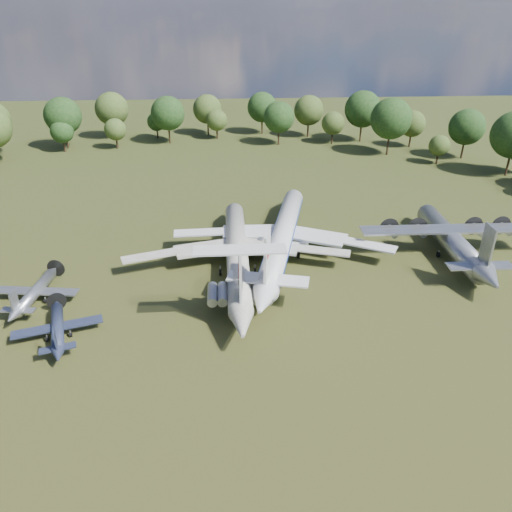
{
  "coord_description": "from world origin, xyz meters",
  "views": [
    {
      "loc": [
        4.69,
        -64.45,
        37.9
      ],
      "look_at": [
        8.56,
        -1.57,
        5.0
      ],
      "focal_mm": 35.0,
      "sensor_mm": 36.0,
      "label": 1
    }
  ],
  "objects_px": {
    "tu104_jet": "(282,240)",
    "small_prop_west": "(58,330)",
    "il62_airliner": "(237,256)",
    "person_on_il62": "(240,280)",
    "small_prop_northwest": "(35,294)",
    "an12_transport": "(451,243)"
  },
  "relations": [
    {
      "from": "small_prop_west",
      "to": "small_prop_northwest",
      "type": "bearing_deg",
      "value": 105.85
    },
    {
      "from": "il62_airliner",
      "to": "small_prop_west",
      "type": "bearing_deg",
      "value": -144.5
    },
    {
      "from": "il62_airliner",
      "to": "tu104_jet",
      "type": "distance_m",
      "value": 9.04
    },
    {
      "from": "il62_airliner",
      "to": "person_on_il62",
      "type": "distance_m",
      "value": 12.95
    },
    {
      "from": "small_prop_northwest",
      "to": "il62_airliner",
      "type": "bearing_deg",
      "value": 22.33
    },
    {
      "from": "an12_transport",
      "to": "small_prop_northwest",
      "type": "distance_m",
      "value": 64.07
    },
    {
      "from": "il62_airliner",
      "to": "an12_transport",
      "type": "relative_size",
      "value": 1.39
    },
    {
      "from": "tu104_jet",
      "to": "small_prop_west",
      "type": "xyz_separation_m",
      "value": [
        -30.3,
        -21.23,
        -1.34
      ]
    },
    {
      "from": "small_prop_west",
      "to": "person_on_il62",
      "type": "height_order",
      "value": "person_on_il62"
    },
    {
      "from": "il62_airliner",
      "to": "small_prop_west",
      "type": "distance_m",
      "value": 27.99
    },
    {
      "from": "tu104_jet",
      "to": "il62_airliner",
      "type": "bearing_deg",
      "value": -133.42
    },
    {
      "from": "tu104_jet",
      "to": "small_prop_west",
      "type": "height_order",
      "value": "tu104_jet"
    },
    {
      "from": "small_prop_northwest",
      "to": "person_on_il62",
      "type": "relative_size",
      "value": 9.14
    },
    {
      "from": "person_on_il62",
      "to": "small_prop_west",
      "type": "bearing_deg",
      "value": 2.17
    },
    {
      "from": "il62_airliner",
      "to": "small_prop_northwest",
      "type": "height_order",
      "value": "il62_airliner"
    },
    {
      "from": "an12_transport",
      "to": "tu104_jet",
      "type": "bearing_deg",
      "value": 176.32
    },
    {
      "from": "il62_airliner",
      "to": "person_on_il62",
      "type": "height_order",
      "value": "person_on_il62"
    },
    {
      "from": "small_prop_west",
      "to": "person_on_il62",
      "type": "distance_m",
      "value": 23.46
    },
    {
      "from": "tu104_jet",
      "to": "small_prop_northwest",
      "type": "relative_size",
      "value": 3.09
    },
    {
      "from": "il62_airliner",
      "to": "an12_transport",
      "type": "bearing_deg",
      "value": 4.45
    },
    {
      "from": "an12_transport",
      "to": "person_on_il62",
      "type": "bearing_deg",
      "value": -155.44
    },
    {
      "from": "small_prop_northwest",
      "to": "person_on_il62",
      "type": "bearing_deg",
      "value": -2.7
    }
  ]
}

